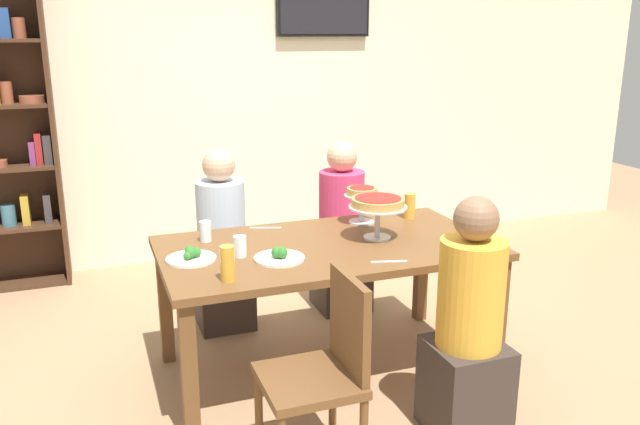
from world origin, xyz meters
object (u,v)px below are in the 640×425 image
(diner_far_left, at_px, (222,253))
(cutlery_knife_near, at_px, (389,262))
(cutlery_fork_near, at_px, (266,228))
(salad_plate_far_diner, at_px, (279,257))
(water_glass_clear_far, at_px, (240,246))
(television, at_px, (324,8))
(deep_dish_pizza_stand, at_px, (378,205))
(personal_pizza_stand, at_px, (362,197))
(salad_plate_near_diner, at_px, (191,257))
(diner_near_right, at_px, (468,336))
(dining_table, at_px, (326,259))
(diner_far_right, at_px, (341,238))
(beer_glass_amber_short, at_px, (228,264))
(water_glass_clear_near, at_px, (205,231))
(chair_near_left, at_px, (325,366))
(beer_glass_amber_tall, at_px, (410,206))

(diner_far_left, bearing_deg, cutlery_knife_near, 27.78)
(cutlery_fork_near, bearing_deg, salad_plate_far_diner, 101.62)
(water_glass_clear_far, xyz_separation_m, cutlery_fork_near, (0.25, 0.43, -0.05))
(television, height_order, deep_dish_pizza_stand, television)
(television, xyz_separation_m, salad_plate_far_diner, (-1.08, -2.26, -1.25))
(television, distance_m, cutlery_fork_near, 2.35)
(personal_pizza_stand, relative_size, cutlery_knife_near, 1.21)
(salad_plate_near_diner, bearing_deg, salad_plate_far_diner, -19.79)
(water_glass_clear_far, bearing_deg, diner_far_left, 85.07)
(television, bearing_deg, diner_near_right, -97.24)
(dining_table, height_order, salad_plate_far_diner, salad_plate_far_diner)
(diner_far_right, height_order, water_glass_clear_far, diner_far_right)
(deep_dish_pizza_stand, bearing_deg, salad_plate_near_diner, -179.79)
(personal_pizza_stand, xyz_separation_m, beer_glass_amber_short, (-0.94, -0.64, -0.08))
(deep_dish_pizza_stand, height_order, cutlery_knife_near, deep_dish_pizza_stand)
(diner_far_left, bearing_deg, water_glass_clear_near, -20.55)
(deep_dish_pizza_stand, bearing_deg, chair_near_left, -127.32)
(water_glass_clear_far, bearing_deg, deep_dish_pizza_stand, 2.62)
(personal_pizza_stand, bearing_deg, television, 76.51)
(dining_table, height_order, diner_far_left, diner_far_left)
(salad_plate_far_diner, height_order, cutlery_fork_near, salad_plate_far_diner)
(chair_near_left, bearing_deg, beer_glass_amber_tall, -41.44)
(beer_glass_amber_short, bearing_deg, diner_far_left, 79.90)
(television, distance_m, chair_near_left, 3.44)
(cutlery_fork_near, bearing_deg, cutlery_knife_near, 138.75)
(diner_far_right, relative_size, water_glass_clear_far, 10.66)
(dining_table, xyz_separation_m, diner_near_right, (0.40, -0.76, -0.17))
(water_glass_clear_near, distance_m, cutlery_fork_near, 0.39)
(diner_near_right, xyz_separation_m, diner_far_left, (-0.81, 1.53, 0.00))
(deep_dish_pizza_stand, distance_m, salad_plate_near_diner, 1.03)
(dining_table, bearing_deg, diner_far_left, 117.86)
(personal_pizza_stand, height_order, beer_glass_amber_short, personal_pizza_stand)
(diner_far_left, height_order, water_glass_clear_near, diner_far_left)
(diner_far_right, height_order, salad_plate_far_diner, diner_far_right)
(deep_dish_pizza_stand, bearing_deg, beer_glass_amber_tall, 39.65)
(beer_glass_amber_tall, bearing_deg, salad_plate_far_diner, -155.06)
(diner_far_right, xyz_separation_m, beer_glass_amber_tall, (0.25, -0.48, 0.33))
(chair_near_left, relative_size, water_glass_clear_near, 7.80)
(cutlery_fork_near, bearing_deg, water_glass_clear_near, 38.28)
(dining_table, relative_size, cutlery_knife_near, 9.73)
(salad_plate_near_diner, xyz_separation_m, salad_plate_far_diner, (0.41, -0.15, -0.00))
(salad_plate_far_diner, bearing_deg, television, 64.50)
(salad_plate_near_diner, bearing_deg, water_glass_clear_near, 65.70)
(salad_plate_far_diner, height_order, water_glass_clear_near, water_glass_clear_near)
(dining_table, distance_m, salad_plate_far_diner, 0.35)
(television, xyz_separation_m, deep_dish_pizza_stand, (-0.47, -2.10, -1.08))
(diner_near_right, height_order, cutlery_fork_near, diner_near_right)
(diner_near_right, height_order, personal_pizza_stand, diner_near_right)
(diner_far_right, xyz_separation_m, deep_dish_pizza_stand, (-0.11, -0.77, 0.44))
(salad_plate_far_diner, distance_m, water_glass_clear_near, 0.51)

